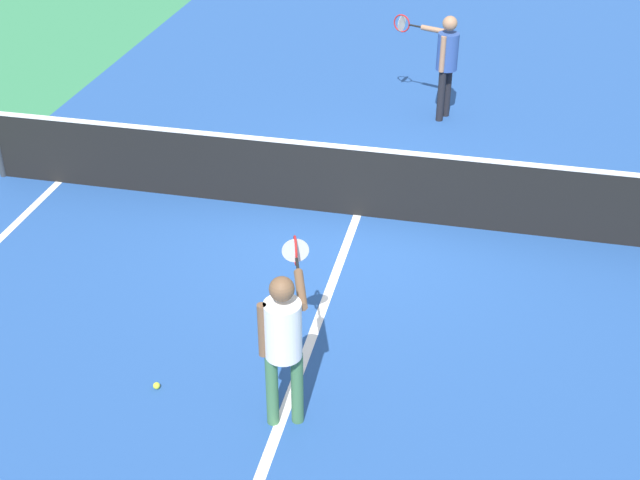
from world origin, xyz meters
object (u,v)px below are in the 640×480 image
Objects in this scene: net at (358,181)px; player_far at (446,56)px; player_near at (283,335)px; tennis_ball_mid_court at (157,386)px.

net is 3.41m from player_far.
tennis_ball_mid_court is at bearing 174.48° from player_near.
net is at bearing 90.53° from player_near.
player_near is at bearing -5.52° from tennis_ball_mid_court.
player_far is 24.53× the size of tennis_ball_mid_court.
player_far is at bearing 77.67° from net.
tennis_ball_mid_court is (-1.97, -6.89, -0.97)m from player_far.
tennis_ball_mid_court is at bearing -109.17° from net.
tennis_ball_mid_court is (-1.25, -3.60, -0.46)m from net.
net reaches higher than tennis_ball_mid_court.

